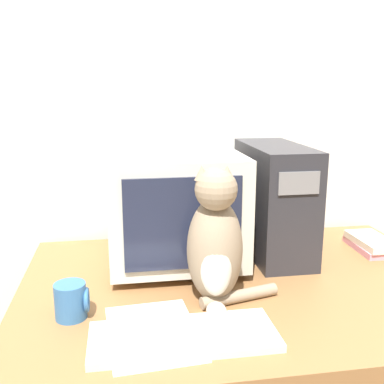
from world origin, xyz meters
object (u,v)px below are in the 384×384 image
(book_stack, at_px, (372,244))
(cat, at_px, (216,244))
(computer_tower, at_px, (274,200))
(keyboard, at_px, (184,336))
(mug, at_px, (72,301))
(crt_monitor, at_px, (174,205))
(pen, at_px, (151,324))

(book_stack, bearing_deg, cat, -155.51)
(book_stack, bearing_deg, computer_tower, 174.39)
(keyboard, relative_size, book_stack, 2.05)
(cat, height_order, mug, cat)
(crt_monitor, height_order, computer_tower, computer_tower)
(crt_monitor, relative_size, mug, 4.91)
(keyboard, bearing_deg, mug, 150.64)
(book_stack, xyz_separation_m, pen, (-0.82, -0.40, -0.02))
(keyboard, relative_size, cat, 1.14)
(book_stack, height_order, mug, mug)
(cat, bearing_deg, keyboard, -113.16)
(keyboard, height_order, book_stack, book_stack)
(computer_tower, bearing_deg, cat, -130.27)
(computer_tower, xyz_separation_m, cat, (-0.28, -0.33, -0.03))
(book_stack, relative_size, mug, 2.28)
(keyboard, height_order, cat, cat)
(keyboard, relative_size, pen, 3.29)
(keyboard, height_order, mug, mug)
(book_stack, bearing_deg, mug, -162.36)
(cat, distance_m, pen, 0.26)
(pen, height_order, mug, mug)
(keyboard, distance_m, pen, 0.10)
(computer_tower, xyz_separation_m, keyboard, (-0.39, -0.51, -0.18))
(computer_tower, distance_m, pen, 0.66)
(book_stack, bearing_deg, crt_monitor, 178.19)
(keyboard, xyz_separation_m, book_stack, (0.75, 0.47, 0.01))
(cat, distance_m, mug, 0.40)
(cat, xyz_separation_m, book_stack, (0.64, 0.29, -0.14))
(computer_tower, distance_m, book_stack, 0.40)
(computer_tower, distance_m, mug, 0.76)
(computer_tower, bearing_deg, crt_monitor, -177.87)
(cat, distance_m, book_stack, 0.72)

